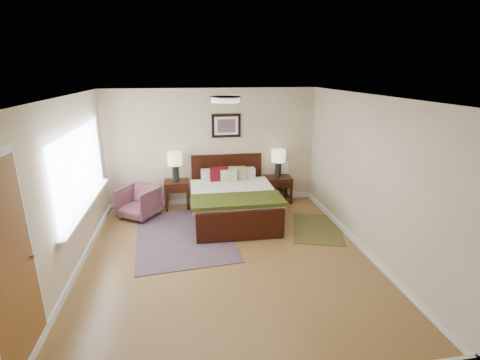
{
  "coord_description": "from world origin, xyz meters",
  "views": [
    {
      "loc": [
        -0.57,
        -4.87,
        2.85
      ],
      "look_at": [
        0.32,
        0.73,
        1.05
      ],
      "focal_mm": 26.0,
      "sensor_mm": 36.0,
      "label": 1
    }
  ],
  "objects": [
    {
      "name": "floor",
      "position": [
        0.0,
        0.0,
        0.0
      ],
      "size": [
        5.0,
        5.0,
        0.0
      ],
      "primitive_type": "plane",
      "color": "brown",
      "rests_on": "ground"
    },
    {
      "name": "back_wall",
      "position": [
        0.0,
        2.5,
        1.25
      ],
      "size": [
        4.5,
        0.04,
        2.5
      ],
      "primitive_type": "cube",
      "color": "beige",
      "rests_on": "ground"
    },
    {
      "name": "front_wall",
      "position": [
        0.0,
        -2.5,
        1.25
      ],
      "size": [
        4.5,
        0.04,
        2.5
      ],
      "primitive_type": "cube",
      "color": "beige",
      "rests_on": "ground"
    },
    {
      "name": "left_wall",
      "position": [
        -2.25,
        0.0,
        1.25
      ],
      "size": [
        0.04,
        5.0,
        2.5
      ],
      "primitive_type": "cube",
      "color": "beige",
      "rests_on": "ground"
    },
    {
      "name": "right_wall",
      "position": [
        2.25,
        0.0,
        1.25
      ],
      "size": [
        0.04,
        5.0,
        2.5
      ],
      "primitive_type": "cube",
      "color": "beige",
      "rests_on": "ground"
    },
    {
      "name": "ceiling",
      "position": [
        0.0,
        0.0,
        2.5
      ],
      "size": [
        4.5,
        5.0,
        0.02
      ],
      "primitive_type": "cube",
      "color": "white",
      "rests_on": "back_wall"
    },
    {
      "name": "window",
      "position": [
        -2.2,
        0.7,
        1.38
      ],
      "size": [
        0.11,
        2.72,
        1.32
      ],
      "color": "silver",
      "rests_on": "left_wall"
    },
    {
      "name": "door",
      "position": [
        -2.23,
        -1.75,
        1.07
      ],
      "size": [
        0.06,
        1.0,
        2.18
      ],
      "color": "silver",
      "rests_on": "ground"
    },
    {
      "name": "ceil_fixture",
      "position": [
        0.0,
        0.0,
        2.47
      ],
      "size": [
        0.44,
        0.44,
        0.08
      ],
      "color": "white",
      "rests_on": "ceiling"
    },
    {
      "name": "bed",
      "position": [
        0.3,
        1.51,
        0.5
      ],
      "size": [
        1.66,
        2.0,
        1.08
      ],
      "color": "black",
      "rests_on": "ground"
    },
    {
      "name": "wall_art",
      "position": [
        0.3,
        2.47,
        1.72
      ],
      "size": [
        0.62,
        0.05,
        0.5
      ],
      "color": "black",
      "rests_on": "back_wall"
    },
    {
      "name": "nightstand_left",
      "position": [
        -0.81,
        2.25,
        0.48
      ],
      "size": [
        0.51,
        0.46,
        0.6
      ],
      "color": "black",
      "rests_on": "ground"
    },
    {
      "name": "nightstand_right",
      "position": [
        1.42,
        2.26,
        0.36
      ],
      "size": [
        0.59,
        0.44,
        0.58
      ],
      "color": "black",
      "rests_on": "ground"
    },
    {
      "name": "lamp_left",
      "position": [
        -0.81,
        2.27,
        1.02
      ],
      "size": [
        0.31,
        0.31,
        0.61
      ],
      "color": "black",
      "rests_on": "nightstand_left"
    },
    {
      "name": "lamp_right",
      "position": [
        1.42,
        2.27,
        1.0
      ],
      "size": [
        0.31,
        0.31,
        0.61
      ],
      "color": "black",
      "rests_on": "nightstand_right"
    },
    {
      "name": "armchair",
      "position": [
        -1.56,
        1.88,
        0.31
      ],
      "size": [
        0.94,
        0.95,
        0.63
      ],
      "primitive_type": "imported",
      "rotation": [
        0.0,
        0.0,
        -0.6
      ],
      "color": "brown",
      "rests_on": "ground"
    },
    {
      "name": "rug_persian",
      "position": [
        -0.68,
        0.88,
        0.01
      ],
      "size": [
        1.85,
        2.46,
        0.01
      ],
      "primitive_type": "cube",
      "rotation": [
        0.0,
        0.0,
        0.09
      ],
      "color": "#0B0F3A",
      "rests_on": "ground"
    },
    {
      "name": "rug_navy",
      "position": [
        1.8,
        0.78,
        0.01
      ],
      "size": [
        1.22,
        1.52,
        0.01
      ],
      "primitive_type": "cube",
      "rotation": [
        0.0,
        0.0,
        -0.29
      ],
      "color": "black",
      "rests_on": "ground"
    }
  ]
}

